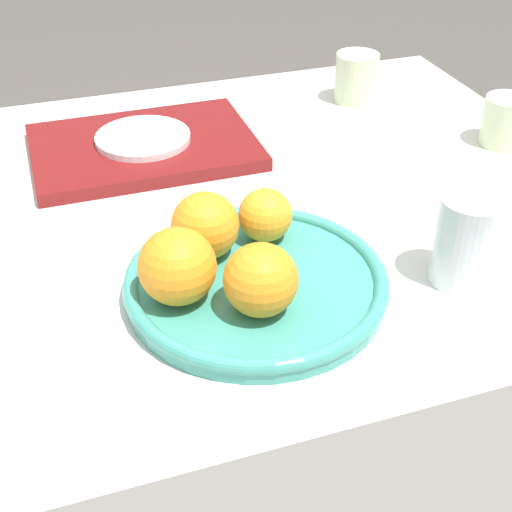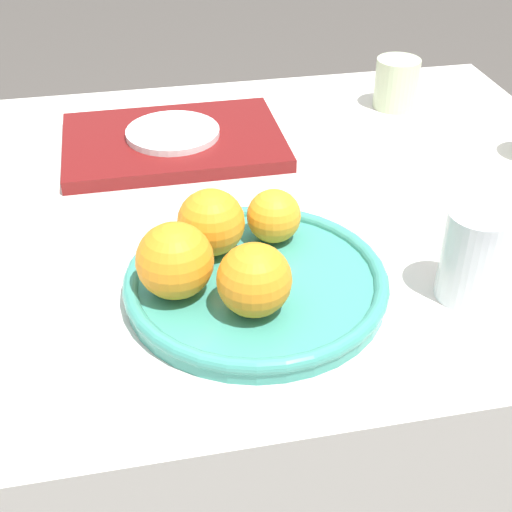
# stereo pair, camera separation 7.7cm
# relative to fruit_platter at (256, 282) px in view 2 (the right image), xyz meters

# --- Properties ---
(table) EXTENTS (1.23, 0.83, 0.75)m
(table) POSITION_rel_fruit_platter_xyz_m (-0.06, 0.20, -0.39)
(table) COLOR silver
(table) RESTS_ON ground_plane
(fruit_platter) EXTENTS (0.29, 0.29, 0.03)m
(fruit_platter) POSITION_rel_fruit_platter_xyz_m (0.00, 0.00, 0.00)
(fruit_platter) COLOR teal
(fruit_platter) RESTS_ON table
(orange_0) EXTENTS (0.08, 0.08, 0.08)m
(orange_0) POSITION_rel_fruit_platter_xyz_m (-0.01, -0.05, 0.04)
(orange_0) COLOR orange
(orange_0) RESTS_ON fruit_platter
(orange_1) EXTENTS (0.06, 0.06, 0.06)m
(orange_1) POSITION_rel_fruit_platter_xyz_m (0.04, 0.07, 0.04)
(orange_1) COLOR orange
(orange_1) RESTS_ON fruit_platter
(orange_2) EXTENTS (0.08, 0.08, 0.08)m
(orange_2) POSITION_rel_fruit_platter_xyz_m (-0.04, 0.06, 0.04)
(orange_2) COLOR orange
(orange_2) RESTS_ON fruit_platter
(orange_3) EXTENTS (0.08, 0.08, 0.08)m
(orange_3) POSITION_rel_fruit_platter_xyz_m (-0.09, -0.01, 0.05)
(orange_3) COLOR orange
(orange_3) RESTS_ON fruit_platter
(water_glass) EXTENTS (0.07, 0.07, 0.11)m
(water_glass) POSITION_rel_fruit_platter_xyz_m (0.23, -0.05, 0.04)
(water_glass) COLOR silver
(water_glass) RESTS_ON table
(serving_tray) EXTENTS (0.33, 0.23, 0.02)m
(serving_tray) POSITION_rel_fruit_platter_xyz_m (-0.05, 0.37, -0.00)
(serving_tray) COLOR maroon
(serving_tray) RESTS_ON table
(side_plate) EXTENTS (0.14, 0.14, 0.01)m
(side_plate) POSITION_rel_fruit_platter_xyz_m (-0.05, 0.37, 0.01)
(side_plate) COLOR white
(side_plate) RESTS_ON serving_tray
(cup_2) EXTENTS (0.07, 0.07, 0.08)m
(cup_2) POSITION_rel_fruit_platter_xyz_m (0.33, 0.45, 0.03)
(cup_2) COLOR beige
(cup_2) RESTS_ON table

